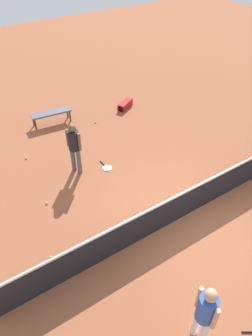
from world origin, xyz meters
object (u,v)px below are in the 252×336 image
(tennis_ball_near_player, at_px, (26,158))
(equipment_bag, at_px, (125,105))
(tennis_ball_by_net, at_px, (96,122))
(tennis_ball_stray_left, at_px, (78,246))
(player_near_side, at_px, (74,145))
(tennis_ball_midcourt, at_px, (51,257))
(courtside_bench, at_px, (51,114))
(player_far_side, at_px, (205,312))
(tennis_racket_near_player, at_px, (107,168))
(tennis_ball_baseline, at_px, (47,203))

(tennis_ball_near_player, relative_size, equipment_bag, 0.08)
(tennis_ball_by_net, bearing_deg, tennis_ball_stray_left, 56.73)
(tennis_ball_near_player, bearing_deg, tennis_ball_stray_left, 88.04)
(player_near_side, distance_m, tennis_ball_midcourt, 3.36)
(player_near_side, distance_m, courtside_bench, 3.16)
(player_far_side, distance_m, tennis_racket_near_player, 5.60)
(tennis_ball_near_player, relative_size, tennis_ball_midcourt, 1.00)
(courtside_bench, bearing_deg, player_far_side, 84.86)
(tennis_racket_near_player, xyz_separation_m, tennis_ball_by_net, (-1.03, -2.57, 0.02))
(player_far_side, height_order, tennis_ball_baseline, player_far_side)
(tennis_ball_baseline, bearing_deg, player_far_side, 101.93)
(equipment_bag, bearing_deg, courtside_bench, -10.57)
(tennis_ball_midcourt, bearing_deg, tennis_racket_near_player, -142.45)
(player_near_side, bearing_deg, equipment_bag, -143.68)
(tennis_ball_midcourt, height_order, courtside_bench, courtside_bench)
(player_near_side, distance_m, tennis_ball_baseline, 1.86)
(tennis_ball_baseline, bearing_deg, tennis_ball_stray_left, 92.67)
(player_far_side, xyz_separation_m, equipment_bag, (-3.74, -8.29, -0.87))
(player_near_side, height_order, tennis_ball_near_player, player_near_side)
(player_near_side, relative_size, tennis_ball_by_net, 25.76)
(player_near_side, relative_size, tennis_ball_baseline, 25.76)
(tennis_ball_baseline, distance_m, equipment_bag, 5.84)
(courtside_bench, bearing_deg, tennis_ball_near_player, 44.58)
(tennis_ball_by_net, bearing_deg, tennis_ball_baseline, 42.87)
(player_near_side, height_order, tennis_ball_midcourt, player_near_side)
(tennis_ball_near_player, bearing_deg, courtside_bench, -135.42)
(courtside_bench, bearing_deg, tennis_ball_stray_left, 72.80)
(tennis_ball_near_player, bearing_deg, player_near_side, 127.65)
(tennis_ball_baseline, relative_size, courtside_bench, 0.04)
(tennis_ball_by_net, bearing_deg, courtside_bench, -32.58)
(tennis_racket_near_player, relative_size, tennis_ball_baseline, 8.91)
(player_far_side, bearing_deg, equipment_bag, -114.29)
(player_near_side, relative_size, courtside_bench, 1.11)
(tennis_racket_near_player, relative_size, tennis_ball_stray_left, 8.91)
(tennis_ball_near_player, height_order, courtside_bench, courtside_bench)
(tennis_ball_midcourt, bearing_deg, player_near_side, -127.75)
(player_far_side, distance_m, tennis_ball_by_net, 8.31)
(tennis_ball_midcourt, relative_size, tennis_ball_baseline, 1.00)
(tennis_ball_by_net, xyz_separation_m, tennis_ball_stray_left, (3.15, 4.80, 0.00))
(player_near_side, bearing_deg, tennis_ball_by_net, -130.57)
(tennis_racket_near_player, distance_m, tennis_ball_stray_left, 3.08)
(tennis_ball_by_net, distance_m, equipment_bag, 1.60)
(tennis_ball_by_net, bearing_deg, equipment_bag, -167.81)
(player_near_side, relative_size, tennis_ball_midcourt, 25.76)
(tennis_racket_near_player, bearing_deg, player_near_side, -24.48)
(player_far_side, bearing_deg, tennis_racket_near_player, -102.11)
(courtside_bench, bearing_deg, player_near_side, 81.09)
(tennis_ball_stray_left, bearing_deg, tennis_racket_near_player, -133.56)
(tennis_racket_near_player, bearing_deg, player_far_side, 77.89)
(tennis_ball_by_net, bearing_deg, tennis_ball_midcourt, 50.92)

